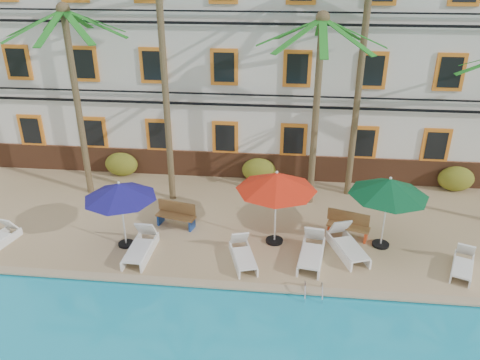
# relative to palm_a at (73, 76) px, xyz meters

# --- Properties ---
(ground) EXTENTS (100.00, 100.00, 0.00)m
(ground) POSITION_rel_palm_a_xyz_m (7.05, -4.80, -5.22)
(ground) COLOR #384C23
(ground) RESTS_ON ground
(pool_deck) EXTENTS (30.00, 12.00, 0.25)m
(pool_deck) POSITION_rel_palm_a_xyz_m (7.05, 0.20, -5.09)
(pool_deck) COLOR tan
(pool_deck) RESTS_ON ground
(pool_coping) EXTENTS (30.00, 0.35, 0.06)m
(pool_coping) POSITION_rel_palm_a_xyz_m (7.05, -5.70, -4.94)
(pool_coping) COLOR tan
(pool_coping) RESTS_ON pool_deck
(hotel_building) EXTENTS (25.40, 6.44, 10.22)m
(hotel_building) POSITION_rel_palm_a_xyz_m (7.05, 5.18, 0.15)
(hotel_building) COLOR silver
(hotel_building) RESTS_ON pool_deck
(palm_a) EXTENTS (4.61, 4.61, 7.66)m
(palm_a) POSITION_rel_palm_a_xyz_m (0.00, 0.00, 0.00)
(palm_a) COLOR brown
(palm_a) RESTS_ON pool_deck
(palm_b) EXTENTS (4.61, 4.61, 9.87)m
(palm_b) POSITION_rel_palm_a_xyz_m (3.63, -0.20, 1.25)
(palm_b) COLOR brown
(palm_b) RESTS_ON pool_deck
(palm_c) EXTENTS (4.61, 4.61, 7.46)m
(palm_c) POSITION_rel_palm_a_xyz_m (9.31, 0.10, -0.12)
(palm_c) COLOR brown
(palm_c) RESTS_ON pool_deck
(palm_d) EXTENTS (4.61, 4.61, 9.54)m
(palm_d) POSITION_rel_palm_a_xyz_m (10.92, 1.02, 1.06)
(palm_d) COLOR brown
(palm_d) RESTS_ON pool_deck
(shrub_left) EXTENTS (1.50, 0.90, 1.10)m
(shrub_left) POSITION_rel_palm_a_xyz_m (0.79, 1.80, -4.42)
(shrub_left) COLOR #265317
(shrub_left) RESTS_ON pool_deck
(shrub_mid) EXTENTS (1.50, 0.90, 1.10)m
(shrub_mid) POSITION_rel_palm_a_xyz_m (7.09, 1.80, -4.42)
(shrub_mid) COLOR #265317
(shrub_mid) RESTS_ON pool_deck
(shrub_right) EXTENTS (1.50, 0.90, 1.10)m
(shrub_right) POSITION_rel_palm_a_xyz_m (15.53, 1.80, -4.42)
(shrub_right) COLOR #265317
(shrub_right) RESTS_ON pool_deck
(umbrella_blue) EXTENTS (2.47, 2.47, 2.47)m
(umbrella_blue) POSITION_rel_palm_a_xyz_m (2.84, -3.82, -2.87)
(umbrella_blue) COLOR black
(umbrella_blue) RESTS_ON pool_deck
(umbrella_red) EXTENTS (2.76, 2.76, 2.75)m
(umbrella_red) POSITION_rel_palm_a_xyz_m (7.99, -3.07, -2.62)
(umbrella_red) COLOR black
(umbrella_red) RESTS_ON pool_deck
(umbrella_green) EXTENTS (2.65, 2.65, 2.65)m
(umbrella_green) POSITION_rel_palm_a_xyz_m (11.68, -2.92, -2.71)
(umbrella_green) COLOR black
(umbrella_green) RESTS_ON pool_deck
(lounger_b) EXTENTS (0.75, 2.00, 0.94)m
(lounger_b) POSITION_rel_palm_a_xyz_m (3.54, -4.32, -4.66)
(lounger_b) COLOR white
(lounger_b) RESTS_ON pool_deck
(lounger_c) EXTENTS (1.14, 1.91, 0.85)m
(lounger_c) POSITION_rel_palm_a_xyz_m (6.99, -4.37, -4.69)
(lounger_c) COLOR white
(lounger_c) RESTS_ON pool_deck
(lounger_d) EXTENTS (1.02, 2.13, 0.96)m
(lounger_d) POSITION_rel_palm_a_xyz_m (9.25, -4.03, -4.66)
(lounger_d) COLOR white
(lounger_d) RESTS_ON pool_deck
(lounger_e) EXTENTS (1.37, 2.17, 0.97)m
(lounger_e) POSITION_rel_palm_a_xyz_m (10.46, -3.48, -4.66)
(lounger_e) COLOR white
(lounger_e) RESTS_ON pool_deck
(lounger_f) EXTENTS (1.17, 1.77, 0.79)m
(lounger_f) POSITION_rel_palm_a_xyz_m (14.03, -4.16, -4.71)
(lounger_f) COLOR white
(lounger_f) RESTS_ON pool_deck
(bench_left) EXTENTS (1.57, 0.81, 0.93)m
(bench_left) POSITION_rel_palm_a_xyz_m (4.32, -2.31, -4.50)
(bench_left) COLOR olive
(bench_left) RESTS_ON pool_deck
(bench_right) EXTENTS (1.57, 0.90, 0.93)m
(bench_right) POSITION_rel_palm_a_xyz_m (10.60, -2.41, -4.50)
(bench_right) COLOR olive
(bench_right) RESTS_ON pool_deck
(pool_ladder) EXTENTS (0.54, 0.74, 0.74)m
(pool_ladder) POSITION_rel_palm_a_xyz_m (9.25, -5.80, -4.97)
(pool_ladder) COLOR silver
(pool_ladder) RESTS_ON ground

